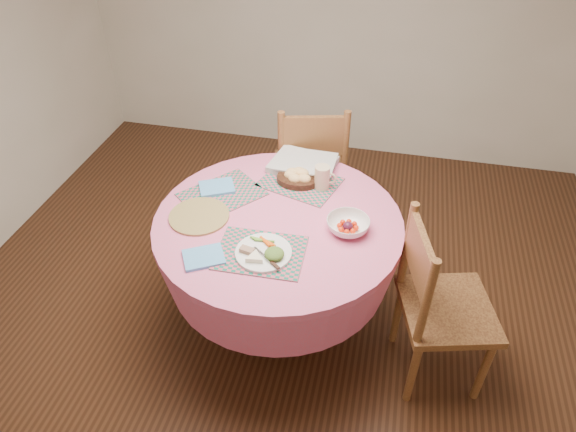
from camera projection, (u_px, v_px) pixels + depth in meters
name	position (u px, v px, depth m)	size (l,w,h in m)	color
ground	(280.00, 318.00, 3.01)	(4.00, 4.00, 0.00)	#331C0F
room_envelope	(275.00, 21.00, 1.93)	(4.01, 4.01, 2.71)	silver
dining_table	(279.00, 248.00, 2.66)	(1.24, 1.24, 0.75)	#D46391
chair_right	(438.00, 303.00, 2.44)	(0.53, 0.54, 0.96)	brown
chair_back	(311.00, 168.00, 3.30)	(0.55, 0.54, 1.00)	brown
placemat_front	(261.00, 253.00, 2.34)	(0.40, 0.30, 0.01)	#126550
placemat_left	(222.00, 194.00, 2.69)	(0.40, 0.30, 0.01)	#126550
placemat_back	(300.00, 182.00, 2.78)	(0.40, 0.30, 0.01)	#126550
wicker_trivet	(199.00, 216.00, 2.55)	(0.30, 0.30, 0.01)	olive
napkin_near	(204.00, 257.00, 2.31)	(0.18, 0.14, 0.01)	#549AD9
napkin_far	(217.00, 187.00, 2.73)	(0.18, 0.14, 0.01)	#549AD9
dinner_plate	(265.00, 252.00, 2.32)	(0.26, 0.26, 0.05)	white
bread_bowl	(298.00, 177.00, 2.76)	(0.23, 0.23, 0.08)	black
latte_mug	(323.00, 177.00, 2.70)	(0.12, 0.08, 0.13)	beige
fruit_bowl	(348.00, 225.00, 2.45)	(0.26, 0.26, 0.06)	white
newspaper_stack	(303.00, 164.00, 2.88)	(0.38, 0.33, 0.04)	silver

